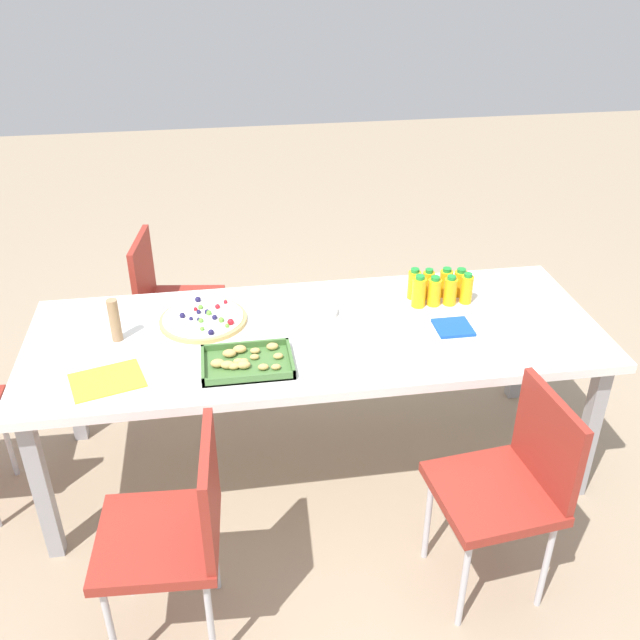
% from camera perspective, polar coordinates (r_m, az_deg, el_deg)
% --- Properties ---
extents(ground_plane, '(12.00, 12.00, 0.00)m').
position_cam_1_polar(ground_plane, '(3.36, -0.28, -11.45)').
color(ground_plane, gray).
extents(party_table, '(2.38, 0.89, 0.72)m').
position_cam_1_polar(party_table, '(2.96, -0.31, -1.83)').
color(party_table, white).
rests_on(party_table, ground_plane).
extents(chair_far_right, '(0.42, 0.42, 0.83)m').
position_cam_1_polar(chair_far_right, '(2.43, -11.48, -16.04)').
color(chair_far_right, maroon).
rests_on(chair_far_right, ground_plane).
extents(chair_near_right, '(0.45, 0.45, 0.83)m').
position_cam_1_polar(chair_near_right, '(3.73, -12.18, 1.79)').
color(chair_near_right, maroon).
rests_on(chair_near_right, ground_plane).
extents(chair_far_left, '(0.44, 0.44, 0.83)m').
position_cam_1_polar(chair_far_left, '(2.63, 15.31, -12.31)').
color(chair_far_left, maroon).
rests_on(chair_far_left, ground_plane).
extents(juice_bottle_0, '(0.06, 0.06, 0.13)m').
position_cam_1_polar(juice_bottle_0, '(3.24, 11.29, 2.97)').
color(juice_bottle_0, '#FAAC14').
rests_on(juice_bottle_0, party_table).
extents(juice_bottle_1, '(0.06, 0.06, 0.14)m').
position_cam_1_polar(juice_bottle_1, '(3.22, 10.16, 2.98)').
color(juice_bottle_1, '#F8AE14').
rests_on(juice_bottle_1, party_table).
extents(juice_bottle_2, '(0.05, 0.05, 0.14)m').
position_cam_1_polar(juice_bottle_2, '(3.20, 8.76, 2.89)').
color(juice_bottle_2, '#F9AC14').
rests_on(juice_bottle_2, party_table).
extents(juice_bottle_3, '(0.06, 0.06, 0.14)m').
position_cam_1_polar(juice_bottle_3, '(3.18, 7.63, 2.89)').
color(juice_bottle_3, '#F8AC14').
rests_on(juice_bottle_3, party_table).
extents(juice_bottle_4, '(0.05, 0.05, 0.14)m').
position_cam_1_polar(juice_bottle_4, '(3.18, 11.80, 2.49)').
color(juice_bottle_4, '#FAAD14').
rests_on(juice_bottle_4, party_table).
extents(juice_bottle_5, '(0.06, 0.06, 0.14)m').
position_cam_1_polar(juice_bottle_5, '(3.16, 10.52, 2.33)').
color(juice_bottle_5, '#FAAB14').
rests_on(juice_bottle_5, party_table).
extents(juice_bottle_6, '(0.06, 0.06, 0.14)m').
position_cam_1_polar(juice_bottle_6, '(3.14, 9.25, 2.29)').
color(juice_bottle_6, '#FAAD14').
rests_on(juice_bottle_6, party_table).
extents(juice_bottle_7, '(0.06, 0.06, 0.15)m').
position_cam_1_polar(juice_bottle_7, '(3.11, 8.03, 2.28)').
color(juice_bottle_7, '#FBAE14').
rests_on(juice_bottle_7, party_table).
extents(fruit_pizza, '(0.37, 0.37, 0.05)m').
position_cam_1_polar(fruit_pizza, '(3.03, -9.42, 0.08)').
color(fruit_pizza, tan).
rests_on(fruit_pizza, party_table).
extents(snack_tray, '(0.35, 0.25, 0.04)m').
position_cam_1_polar(snack_tray, '(2.73, -6.03, -3.40)').
color(snack_tray, '#477238').
rests_on(snack_tray, party_table).
extents(plate_stack, '(0.18, 0.18, 0.03)m').
position_cam_1_polar(plate_stack, '(3.05, -0.23, 0.75)').
color(plate_stack, silver).
rests_on(plate_stack, party_table).
extents(napkin_stack, '(0.15, 0.15, 0.01)m').
position_cam_1_polar(napkin_stack, '(3.00, 10.75, -0.59)').
color(napkin_stack, '#194CA5').
rests_on(napkin_stack, party_table).
extents(cardboard_tube, '(0.04, 0.04, 0.18)m').
position_cam_1_polar(cardboard_tube, '(2.94, -16.31, -0.01)').
color(cardboard_tube, '#9E7A56').
rests_on(cardboard_tube, party_table).
extents(paper_folder, '(0.31, 0.26, 0.01)m').
position_cam_1_polar(paper_folder, '(2.74, -16.88, -4.71)').
color(paper_folder, yellow).
rests_on(paper_folder, party_table).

